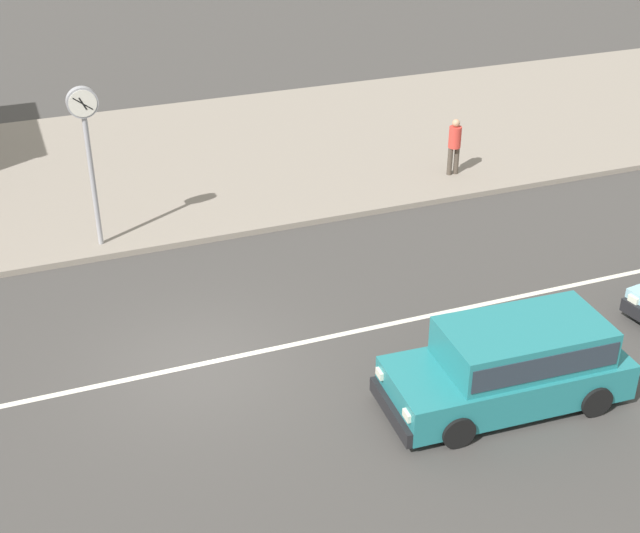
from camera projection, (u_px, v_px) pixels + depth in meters
The scene contains 6 objects.
ground_plane at pixel (198, 365), 17.07m from camera, with size 160.00×160.00×0.00m, color #423F3D.
lane_centre_stripe at pixel (198, 365), 17.07m from camera, with size 50.40×0.14×0.01m, color silver.
kerb_strip at pixel (114, 172), 25.06m from camera, with size 68.00×10.00×0.15m, color gray.
minivan_teal_1 at pixel (513, 361), 15.72m from camera, with size 4.48×2.02×1.56m.
street_clock at pixel (86, 129), 19.72m from camera, with size 0.69×0.22×3.83m.
pedestrian_near_clock at pixel (455, 143), 24.29m from camera, with size 0.34×0.34×1.59m.
Camera 1 is at (-2.76, -13.90, 9.99)m, focal length 50.00 mm.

